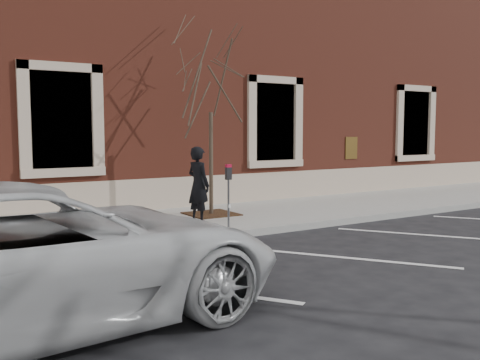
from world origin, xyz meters
TOP-DOWN VIEW (x-y plane):
  - ground at (0.00, 0.00)m, footprint 120.00×120.00m
  - sidewalk_near at (0.00, 1.75)m, footprint 40.00×3.50m
  - curb_near at (0.00, -0.05)m, footprint 40.00×0.12m
  - parking_stripes at (0.00, -2.20)m, footprint 28.00×4.40m
  - building_civic at (0.00, 7.74)m, footprint 40.00×8.62m
  - man at (-0.71, 1.17)m, footprint 0.52×0.68m
  - parking_meter at (-0.42, 0.39)m, footprint 0.12×0.09m
  - tree_grate at (0.09, 2.04)m, footprint 1.11×1.11m
  - sapling at (0.09, 2.04)m, footprint 2.66×2.66m
  - white_truck at (-4.99, -3.07)m, footprint 6.10×3.31m

SIDE VIEW (x-z plane):
  - ground at x=0.00m, z-range 0.00..0.00m
  - parking_stripes at x=0.00m, z-range 0.00..0.01m
  - sidewalk_near at x=0.00m, z-range 0.00..0.15m
  - curb_near at x=0.00m, z-range 0.00..0.15m
  - tree_grate at x=0.09m, z-range 0.15..0.18m
  - white_truck at x=-4.99m, z-range 0.00..1.62m
  - man at x=-0.71m, z-range 0.15..1.82m
  - parking_meter at x=-0.42m, z-range 0.41..1.72m
  - sapling at x=0.09m, z-range 1.03..5.47m
  - building_civic at x=0.00m, z-range 0.00..8.00m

